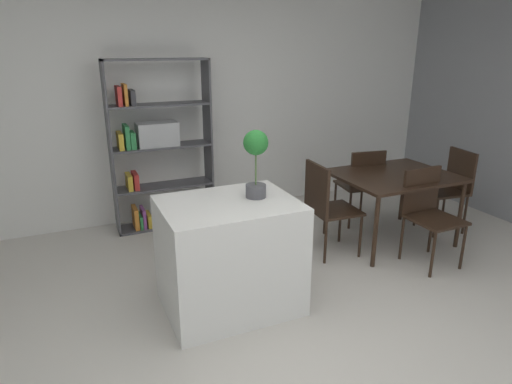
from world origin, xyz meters
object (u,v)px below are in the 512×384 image
object	(u,v)px
dining_chair_near	(428,208)
potted_plant_on_island	(256,156)
dining_chair_far	(362,181)
dining_chair_window_side	(451,183)
kitchen_island	(229,255)
open_bookshelf	(154,146)
dining_table	(394,180)
dining_chair_island_side	(326,202)

from	to	relation	value
dining_chair_near	potted_plant_on_island	bearing A→B (deg)	177.96
dining_chair_far	dining_chair_window_side	bearing A→B (deg)	156.20
kitchen_island	dining_chair_window_side	bearing A→B (deg)	9.56
potted_plant_on_island	open_bookshelf	xyz separation A→B (m)	(-0.41, 1.88, -0.27)
dining_table	dining_chair_near	xyz separation A→B (m)	(-0.00, -0.50, -0.14)
dining_chair_window_side	dining_chair_far	distance (m)	0.98
dining_chair_island_side	dining_table	bearing A→B (deg)	-86.95
kitchen_island	dining_chair_window_side	xyz separation A→B (m)	(2.83, 0.48, 0.10)
open_bookshelf	dining_chair_island_side	size ratio (longest dim) A/B	2.00
potted_plant_on_island	dining_chair_near	size ratio (longest dim) A/B	0.58
dining_table	dining_chair_far	size ratio (longest dim) A/B	1.32
dining_chair_far	dining_chair_near	bearing A→B (deg)	98.97
open_bookshelf	dining_chair_island_side	bearing A→B (deg)	-45.68
kitchen_island	dining_chair_far	distance (m)	2.24
potted_plant_on_island	dining_chair_window_side	bearing A→B (deg)	9.94
dining_chair_island_side	dining_chair_near	distance (m)	0.96
open_bookshelf	dining_chair_window_side	size ratio (longest dim) A/B	2.05
dining_table	potted_plant_on_island	bearing A→B (deg)	-165.26
kitchen_island	dining_chair_near	distance (m)	2.02
dining_chair_island_side	dining_chair_window_side	world-z (taller)	dining_chair_island_side
potted_plant_on_island	dining_chair_island_side	world-z (taller)	potted_plant_on_island
dining_chair_island_side	dining_chair_far	size ratio (longest dim) A/B	1.05
dining_chair_near	dining_chair_far	bearing A→B (deg)	89.81
kitchen_island	dining_chair_near	xyz separation A→B (m)	(2.01, -0.01, 0.10)
dining_chair_window_side	kitchen_island	bearing A→B (deg)	-72.62
dining_chair_near	dining_chair_far	size ratio (longest dim) A/B	1.01
potted_plant_on_island	dining_chair_far	bearing A→B (deg)	28.88
potted_plant_on_island	open_bookshelf	bearing A→B (deg)	102.30
open_bookshelf	dining_chair_window_side	distance (m)	3.35
potted_plant_on_island	dining_chair_island_side	size ratio (longest dim) A/B	0.56
kitchen_island	dining_chair_far	bearing A→B (deg)	26.44
potted_plant_on_island	dining_chair_window_side	distance (m)	2.72
dining_table	dining_chair_island_side	xyz separation A→B (m)	(-0.82, 0.01, -0.12)
dining_chair_island_side	dining_chair_window_side	distance (m)	1.63
dining_chair_window_side	dining_chair_far	xyz separation A→B (m)	(-0.83, 0.52, -0.01)
open_bookshelf	dining_chair_near	xyz separation A→B (m)	(2.19, -1.91, -0.41)
dining_chair_island_side	dining_chair_near	xyz separation A→B (m)	(0.82, -0.51, -0.01)
potted_plant_on_island	open_bookshelf	distance (m)	1.94
open_bookshelf	dining_chair_island_side	world-z (taller)	open_bookshelf
dining_chair_far	kitchen_island	bearing A→B (deg)	34.69
potted_plant_on_island	kitchen_island	bearing A→B (deg)	-174.69
dining_chair_far	dining_table	bearing A→B (deg)	99.87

